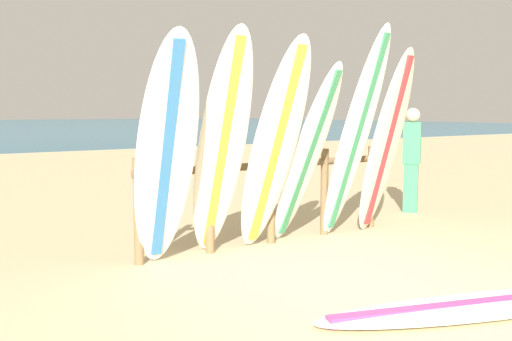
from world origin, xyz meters
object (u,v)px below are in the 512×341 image
(surfboard_leaning_center_left, at_px, (274,149))
(surfboard_leaning_center, at_px, (307,155))
(surfboard_rack, at_px, (271,187))
(surfboard_leaning_far_left, at_px, (166,156))
(beachgoer_standing, at_px, (412,155))
(surfboard_leaning_center_right, at_px, (355,135))
(surfboard_lying_on_sand, at_px, (488,305))
(surfboard_leaning_right, at_px, (386,143))
(surfboard_leaning_left, at_px, (222,148))

(surfboard_leaning_center_left, distance_m, surfboard_leaning_center, 0.56)
(surfboard_rack, xyz_separation_m, surfboard_leaning_far_left, (-1.45, -0.43, 0.44))
(surfboard_rack, bearing_deg, beachgoer_standing, 8.28)
(surfboard_leaning_center_right, xyz_separation_m, surfboard_lying_on_sand, (-0.72, -2.16, -1.16))
(surfboard_leaning_center, height_order, surfboard_leaning_right, surfboard_leaning_right)
(surfboard_leaning_center_right, bearing_deg, surfboard_leaning_left, 177.99)
(surfboard_leaning_left, relative_size, surfboard_lying_on_sand, 0.79)
(surfboard_leaning_center_left, xyz_separation_m, surfboard_leaning_right, (1.65, 0.05, 0.00))
(surfboard_rack, relative_size, beachgoer_standing, 2.12)
(surfboard_leaning_center, relative_size, beachgoer_standing, 1.31)
(surfboard_leaning_center, bearing_deg, surfboard_leaning_left, -177.00)
(surfboard_leaning_right, height_order, surfboard_lying_on_sand, surfboard_leaning_right)
(surfboard_lying_on_sand, height_order, beachgoer_standing, beachgoer_standing)
(surfboard_leaning_left, xyz_separation_m, beachgoer_standing, (3.60, 0.76, -0.28))
(beachgoer_standing, bearing_deg, surfboard_leaning_left, -168.07)
(surfboard_lying_on_sand, bearing_deg, beachgoer_standing, 48.58)
(surfboard_leaning_left, bearing_deg, surfboard_lying_on_sand, -66.24)
(surfboard_leaning_left, bearing_deg, surfboard_leaning_center, 3.00)
(surfboard_leaning_far_left, relative_size, surfboard_lying_on_sand, 0.76)
(surfboard_leaning_far_left, xyz_separation_m, surfboard_leaning_left, (0.61, 0.07, 0.04))
(surfboard_leaning_left, bearing_deg, surfboard_leaning_center_right, -2.01)
(surfboard_rack, distance_m, surfboard_leaning_far_left, 1.57)
(surfboard_leaning_far_left, distance_m, surfboard_leaning_left, 0.62)
(surfboard_rack, distance_m, surfboard_leaning_center_left, 0.69)
(surfboard_leaning_center, xyz_separation_m, beachgoer_standing, (2.51, 0.70, -0.16))
(surfboard_leaning_left, bearing_deg, surfboard_leaning_center_left, -7.75)
(surfboard_leaning_far_left, bearing_deg, beachgoer_standing, 11.17)
(surfboard_rack, bearing_deg, surfboard_leaning_center, -49.70)
(surfboard_leaning_center_left, bearing_deg, surfboard_rack, 57.79)
(surfboard_leaning_left, relative_size, surfboard_leaning_center_right, 0.93)
(surfboard_rack, xyz_separation_m, surfboard_leaning_left, (-0.84, -0.36, 0.48))
(beachgoer_standing, bearing_deg, surfboard_rack, -171.72)
(surfboard_leaning_left, xyz_separation_m, surfboard_leaning_center_left, (0.56, -0.08, -0.02))
(surfboard_leaning_center_left, distance_m, beachgoer_standing, 3.16)
(surfboard_leaning_center, height_order, surfboard_lying_on_sand, surfboard_leaning_center)
(surfboard_leaning_far_left, xyz_separation_m, surfboard_lying_on_sand, (1.58, -2.14, -1.04))
(surfboard_leaning_center, bearing_deg, surfboard_leaning_right, -4.16)
(surfboard_leaning_right, relative_size, beachgoer_standing, 1.45)
(surfboard_leaning_center_right, xyz_separation_m, beachgoer_standing, (1.91, 0.82, -0.36))
(surfboard_leaning_center_left, xyz_separation_m, beachgoer_standing, (3.04, 0.84, -0.26))
(surfboard_leaning_right, bearing_deg, surfboard_leaning_center_left, -178.20)
(surfboard_lying_on_sand, bearing_deg, surfboard_leaning_center_right, 71.64)
(surfboard_rack, xyz_separation_m, surfboard_leaning_center_left, (-0.27, -0.44, 0.46))
(surfboard_leaning_far_left, xyz_separation_m, surfboard_leaning_center_right, (2.30, 0.01, 0.12))
(surfboard_leaning_far_left, height_order, beachgoer_standing, surfboard_leaning_far_left)
(surfboard_lying_on_sand, bearing_deg, surfboard_leaning_left, 113.76)
(surfboard_leaning_center_left, bearing_deg, surfboard_lying_on_sand, -79.08)
(surfboard_leaning_far_left, bearing_deg, surfboard_leaning_center_left, -0.29)
(surfboard_leaning_right, bearing_deg, surfboard_lying_on_sand, -119.56)
(surfboard_leaning_center_left, bearing_deg, surfboard_leaning_center, 14.18)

